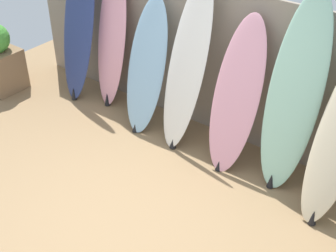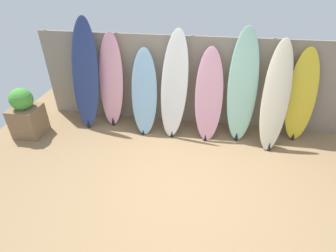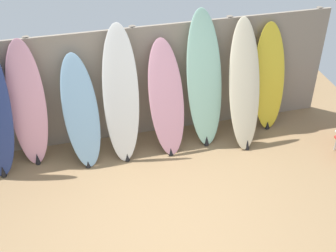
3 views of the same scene
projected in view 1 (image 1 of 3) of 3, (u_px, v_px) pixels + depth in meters
The scene contains 8 objects.
ground at pixel (114, 224), 4.56m from camera, with size 7.68×7.68×0.00m, color #8E704C.
fence_back at pixel (227, 66), 5.38m from camera, with size 6.08×0.11×1.80m.
surfboard_navy_0 at pixel (79, 22), 6.07m from camera, with size 0.59×0.59×2.13m.
surfboard_pink_1 at pixel (111, 39), 5.97m from camera, with size 0.55×0.45×1.86m.
surfboard_skyblue_2 at pixel (146, 68), 5.58m from camera, with size 0.57×0.66×1.61m.
surfboard_white_3 at pixel (187, 67), 5.20m from camera, with size 0.58×0.66×1.97m.
surfboard_pink_4 at pixel (236, 97), 4.95m from camera, with size 0.57×0.67×1.67m.
surfboard_seafoam_5 at pixel (294, 96), 4.60m from camera, with size 0.58×0.63×2.04m.
Camera 1 is at (2.37, -2.26, 3.36)m, focal length 50.00 mm.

